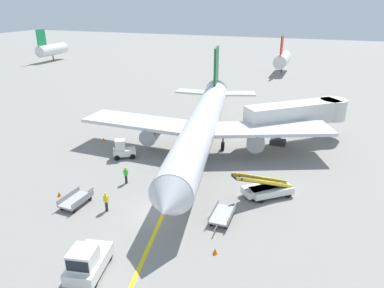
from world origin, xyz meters
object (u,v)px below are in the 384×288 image
(belt_loader_forward_hold, at_px, (262,187))
(safety_cone_nose_left, at_px, (215,251))
(ground_crew_wing_walker, at_px, (106,201))
(belt_loader_aft_hold, at_px, (270,189))
(jet_bridge, at_px, (303,113))
(baggage_tug_near_wing, at_px, (123,150))
(ground_crew_marshaller, at_px, (126,174))
(airliner, at_px, (202,125))
(safety_cone_wingtip_left, at_px, (104,139))
(baggage_cart_loaded, at_px, (222,215))
(baggage_cart_empty_trailing, at_px, (76,200))
(safety_cone_wingtip_right, at_px, (171,133))
(safety_cone_nose_right, at_px, (59,194))
(pushback_tug, at_px, (87,262))

(belt_loader_forward_hold, height_order, safety_cone_nose_left, belt_loader_forward_hold)
(ground_crew_wing_walker, xyz_separation_m, safety_cone_nose_left, (9.93, -2.06, -0.69))
(belt_loader_aft_hold, bearing_deg, jet_bridge, 84.97)
(jet_bridge, distance_m, baggage_tug_near_wing, 21.61)
(ground_crew_marshaller, bearing_deg, belt_loader_aft_hold, 9.45)
(airliner, distance_m, safety_cone_wingtip_left, 13.00)
(airliner, bearing_deg, ground_crew_marshaller, -115.74)
(belt_loader_forward_hold, distance_m, baggage_cart_loaded, 5.46)
(baggage_tug_near_wing, xyz_separation_m, safety_cone_nose_left, (14.18, -11.93, -0.71))
(ground_crew_wing_walker, distance_m, safety_cone_nose_left, 10.16)
(baggage_cart_empty_trailing, distance_m, safety_cone_wingtip_right, 18.55)
(belt_loader_aft_hold, xyz_separation_m, ground_crew_marshaller, (-13.13, -2.18, 0.13))
(belt_loader_aft_hold, distance_m, safety_cone_wingtip_left, 22.23)
(ground_crew_wing_walker, xyz_separation_m, safety_cone_nose_right, (-5.26, 0.57, -0.69))
(jet_bridge, bearing_deg, ground_crew_wing_walker, -121.66)
(belt_loader_forward_hold, bearing_deg, safety_cone_nose_left, -99.81)
(baggage_tug_near_wing, bearing_deg, belt_loader_forward_hold, -10.24)
(safety_cone_nose_right, bearing_deg, belt_loader_aft_hold, 20.11)
(belt_loader_forward_hold, height_order, belt_loader_aft_hold, same)
(baggage_tug_near_wing, relative_size, belt_loader_forward_hold, 0.61)
(belt_loader_aft_hold, height_order, ground_crew_marshaller, belt_loader_aft_hold)
(airliner, xyz_separation_m, safety_cone_wingtip_right, (-5.74, 4.47, -3.20))
(airliner, distance_m, baggage_cart_loaded, 13.55)
(baggage_cart_empty_trailing, bearing_deg, safety_cone_nose_left, -8.69)
(baggage_cart_empty_trailing, bearing_deg, jet_bridge, 53.23)
(jet_bridge, relative_size, safety_cone_wingtip_left, 25.77)
(ground_crew_marshaller, xyz_separation_m, safety_cone_nose_right, (-4.33, -4.20, -0.69))
(baggage_cart_empty_trailing, bearing_deg, belt_loader_forward_hold, 26.26)
(airliner, xyz_separation_m, pushback_tug, (-0.48, -20.70, -2.42))
(baggage_tug_near_wing, distance_m, ground_crew_wing_walker, 10.75)
(jet_bridge, bearing_deg, ground_crew_marshaller, -130.14)
(ground_crew_wing_walker, bearing_deg, safety_cone_nose_right, 173.81)
(safety_cone_nose_right, bearing_deg, pushback_tug, -41.44)
(belt_loader_aft_hold, bearing_deg, baggage_tug_near_wing, 169.97)
(pushback_tug, xyz_separation_m, safety_cone_nose_left, (6.91, 4.68, -0.77))
(pushback_tug, relative_size, baggage_tug_near_wing, 1.43)
(baggage_cart_loaded, distance_m, ground_crew_wing_walker, 9.49)
(pushback_tug, height_order, baggage_cart_loaded, pushback_tug)
(belt_loader_forward_hold, relative_size, ground_crew_wing_walker, 2.64)
(airliner, height_order, baggage_tug_near_wing, airliner)
(ground_crew_marshaller, height_order, ground_crew_wing_walker, same)
(ground_crew_marshaller, bearing_deg, baggage_cart_empty_trailing, -112.32)
(safety_cone_nose_left, relative_size, safety_cone_wingtip_right, 1.00)
(baggage_cart_empty_trailing, bearing_deg, pushback_tug, -48.14)
(baggage_cart_empty_trailing, bearing_deg, baggage_cart_loaded, 10.02)
(baggage_cart_loaded, distance_m, ground_crew_marshaller, 10.55)
(baggage_tug_near_wing, bearing_deg, ground_crew_marshaller, -56.88)
(airliner, distance_m, ground_crew_wing_walker, 14.61)
(jet_bridge, xyz_separation_m, safety_cone_wingtip_right, (-15.76, -3.46, -3.32))
(belt_loader_forward_hold, relative_size, safety_cone_wingtip_left, 10.19)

